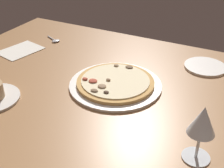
% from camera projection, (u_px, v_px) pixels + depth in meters
% --- Properties ---
extents(dining_table, '(1.50, 1.10, 0.04)m').
position_uv_depth(dining_table, '(108.00, 102.00, 1.04)').
color(dining_table, '#996B42').
rests_on(dining_table, ground).
extents(pizza_main, '(0.33, 0.33, 0.03)m').
position_uv_depth(pizza_main, '(115.00, 83.00, 1.09)').
color(pizza_main, silver).
rests_on(pizza_main, dining_table).
extents(wine_glass_far, '(0.07, 0.07, 0.16)m').
position_uv_depth(wine_glass_far, '(202.00, 123.00, 0.73)').
color(wine_glass_far, silver).
rests_on(wine_glass_far, dining_table).
extents(side_plate, '(0.17, 0.17, 0.01)m').
position_uv_depth(side_plate, '(205.00, 67.00, 1.21)').
color(side_plate, silver).
rests_on(side_plate, dining_table).
extents(paper_menu, '(0.17, 0.20, 0.00)m').
position_uv_depth(paper_menu, '(20.00, 50.00, 1.35)').
color(paper_menu, silver).
rests_on(paper_menu, dining_table).
extents(spoon, '(0.10, 0.06, 0.01)m').
position_uv_depth(spoon, '(55.00, 40.00, 1.44)').
color(spoon, silver).
rests_on(spoon, dining_table).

